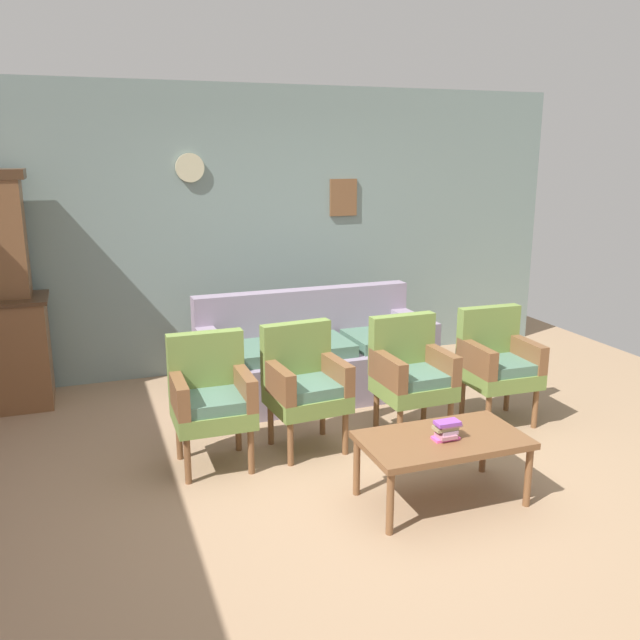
{
  "coord_description": "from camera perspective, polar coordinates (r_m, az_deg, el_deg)",
  "views": [
    {
      "loc": [
        -1.6,
        -3.67,
        2.1
      ],
      "look_at": [
        0.08,
        0.99,
        0.85
      ],
      "focal_mm": 37.7,
      "sensor_mm": 36.0,
      "label": 1
    }
  ],
  "objects": [
    {
      "name": "ground_plane",
      "position": [
        4.52,
        3.42,
        -13.54
      ],
      "size": [
        7.68,
        7.68,
        0.0
      ],
      "primitive_type": "plane",
      "color": "#997A5B"
    },
    {
      "name": "wall_back_with_decor",
      "position": [
        6.54,
        -5.57,
        7.55
      ],
      "size": [
        6.4,
        0.09,
        2.7
      ],
      "color": "gray",
      "rests_on": "ground"
    },
    {
      "name": "floral_couch",
      "position": [
        5.89,
        -0.49,
        -3.35
      ],
      "size": [
        2.01,
        0.84,
        0.9
      ],
      "color": "gray",
      "rests_on": "ground"
    },
    {
      "name": "armchair_near_couch_end",
      "position": [
        4.62,
        -9.24,
        -6.3
      ],
      "size": [
        0.52,
        0.49,
        0.9
      ],
      "color": "olive",
      "rests_on": "ground"
    },
    {
      "name": "armchair_near_cabinet",
      "position": [
        4.81,
        -1.33,
        -5.25
      ],
      "size": [
        0.56,
        0.53,
        0.9
      ],
      "color": "olive",
      "rests_on": "ground"
    },
    {
      "name": "armchair_row_middle",
      "position": [
        5.08,
        7.72,
        -4.33
      ],
      "size": [
        0.53,
        0.51,
        0.9
      ],
      "color": "olive",
      "rests_on": "ground"
    },
    {
      "name": "armchair_by_doorway",
      "position": [
        5.47,
        14.82,
        -3.33
      ],
      "size": [
        0.53,
        0.5,
        0.9
      ],
      "color": "olive",
      "rests_on": "ground"
    },
    {
      "name": "coffee_table",
      "position": [
        4.21,
        10.35,
        -10.29
      ],
      "size": [
        1.0,
        0.56,
        0.42
      ],
      "color": "brown",
      "rests_on": "ground"
    },
    {
      "name": "book_stack_on_table",
      "position": [
        4.14,
        10.7,
        -9.12
      ],
      "size": [
        0.17,
        0.12,
        0.12
      ],
      "color": "#F253AB",
      "rests_on": "coffee_table"
    }
  ]
}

